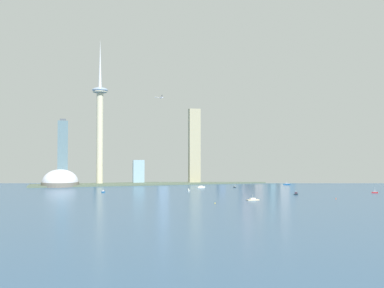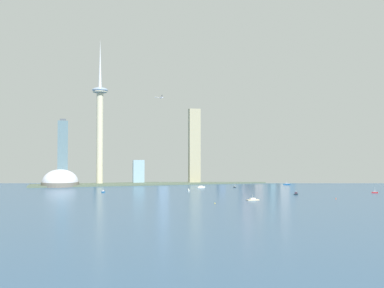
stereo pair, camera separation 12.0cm
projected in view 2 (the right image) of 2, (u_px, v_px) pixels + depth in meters
The scene contains 28 objects.
ground_plane at pixel (281, 205), 562.61m from camera, with size 6000.00×6000.00×0.00m, color #355779.
waterfront_pier at pixel (190, 183), 987.23m from camera, with size 697.83×73.56×3.10m, color #53634F.
observation_tower at pixel (100, 119), 957.63m from camera, with size 34.98×34.98×326.10m.
stadium_dome at pixel (60, 182), 901.35m from camera, with size 77.39×77.39×53.10m.
skyscraper_0 at pixel (194, 146), 991.36m from camera, with size 26.29×13.61×172.72m.
skyscraper_1 at pixel (139, 172), 980.85m from camera, with size 25.36×13.25×54.38m.
skyscraper_2 at pixel (258, 157), 1143.69m from camera, with size 12.74×24.16×140.71m.
skyscraper_3 at pixel (221, 174), 1018.67m from camera, with size 16.28×21.72×64.71m.
skyscraper_4 at pixel (96, 171), 1020.49m from camera, with size 12.04×17.27×53.46m.
skyscraper_5 at pixel (247, 152), 1088.20m from camera, with size 26.68×12.12×165.38m.
skyscraper_6 at pixel (244, 161), 1122.08m from camera, with size 23.92×20.75×98.83m.
skyscraper_7 at pixel (163, 148), 1073.34m from camera, with size 24.51×19.63×179.29m.
skyscraper_8 at pixel (273, 162), 1131.05m from camera, with size 24.68×13.19×119.64m.
skyscraper_9 at pixel (257, 165), 1046.46m from camera, with size 20.79×24.87×109.37m.
skyscraper_10 at pixel (291, 171), 1074.50m from camera, with size 15.65×17.40×53.03m.
skyscraper_11 at pixel (282, 158), 1052.87m from camera, with size 25.20×22.96×117.15m.
skyscraper_12 at pixel (63, 153), 936.46m from camera, with size 21.64×12.85×145.12m.
boat_0 at pixel (235, 187), 866.90m from camera, with size 3.86×9.09×10.42m.
boat_1 at pixel (253, 200), 624.59m from camera, with size 17.90×7.30×8.92m.
boat_2 at pixel (287, 184), 945.50m from camera, with size 15.28×12.09×10.17m.
boat_3 at pixel (201, 187), 862.82m from camera, with size 15.72×5.88×4.05m.
boat_4 at pixel (103, 192), 754.03m from camera, with size 6.77×5.87×9.15m.
boat_5 at pixel (188, 190), 783.67m from camera, with size 2.19×7.74×4.43m.
boat_6 at pixel (375, 192), 743.97m from camera, with size 10.26×8.59×10.16m.
boat_7 at pixel (296, 194), 712.45m from camera, with size 12.82×14.31×7.93m.
channel_buoy_0 at pixel (336, 198), 640.91m from camera, with size 1.24×1.24×2.82m, color #E54C19.
channel_buoy_1 at pixel (215, 203), 581.88m from camera, with size 1.18×1.18×2.15m, color yellow.
airplane at pixel (160, 98), 1002.60m from camera, with size 26.24×24.90×7.48m.
Camera 2 is at (-268.72, -509.98, 66.67)m, focal length 40.16 mm.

